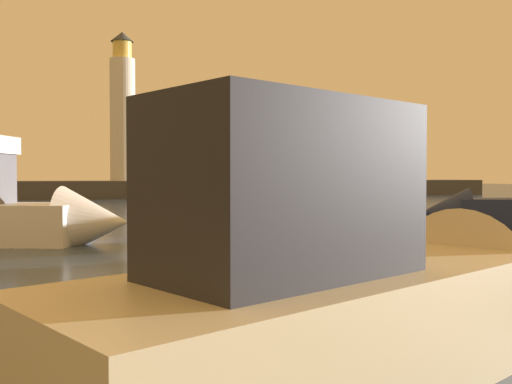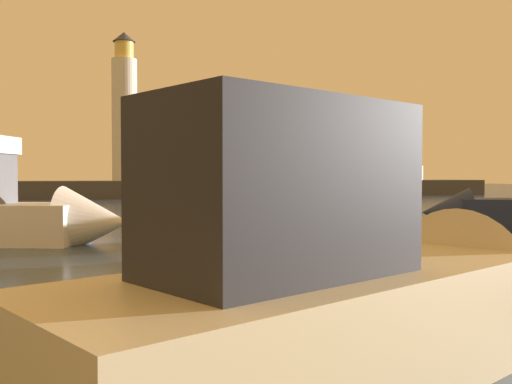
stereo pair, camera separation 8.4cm
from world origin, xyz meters
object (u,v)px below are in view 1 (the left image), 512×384
at_px(motorboat_2, 11,211).
at_px(motorboat_4, 383,287).
at_px(lighthouse, 123,111).
at_px(motorboat_0, 343,236).

bearing_deg(motorboat_2, motorboat_4, -68.74).
relative_size(motorboat_2, motorboat_4, 1.04).
bearing_deg(lighthouse, motorboat_2, -99.39).
xyz_separation_m(lighthouse, motorboat_4, (-0.62, -58.44, -8.64)).
bearing_deg(motorboat_4, motorboat_2, 111.26).
bearing_deg(motorboat_0, motorboat_4, -112.14).
bearing_deg(motorboat_2, lighthouse, 80.61).
height_order(motorboat_0, motorboat_2, motorboat_2).
relative_size(motorboat_0, motorboat_2, 0.89).
bearing_deg(lighthouse, motorboat_0, -87.08).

